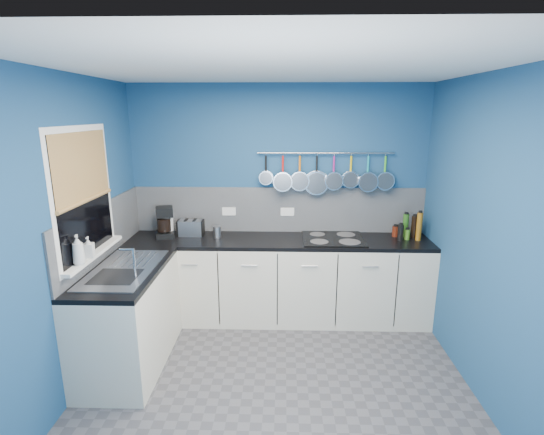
{
  "coord_description": "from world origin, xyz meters",
  "views": [
    {
      "loc": [
        0.05,
        -2.93,
        2.2
      ],
      "look_at": [
        -0.05,
        0.75,
        1.25
      ],
      "focal_mm": 27.03,
      "sensor_mm": 36.0,
      "label": 1
    }
  ],
  "objects_px": {
    "soap_bottle_a": "(78,250)",
    "soap_bottle_b": "(88,247)",
    "canister": "(217,232)",
    "hob": "(333,238)",
    "paper_towel": "(168,223)",
    "coffee_maker": "(164,222)",
    "toaster": "(191,228)"
  },
  "relations": [
    {
      "from": "soap_bottle_a",
      "to": "canister",
      "type": "xyz_separation_m",
      "value": [
        0.88,
        1.22,
        -0.21
      ]
    },
    {
      "from": "hob",
      "to": "canister",
      "type": "bearing_deg",
      "value": 178.79
    },
    {
      "from": "coffee_maker",
      "to": "paper_towel",
      "type": "bearing_deg",
      "value": 54.59
    },
    {
      "from": "hob",
      "to": "paper_towel",
      "type": "bearing_deg",
      "value": 177.62
    },
    {
      "from": "soap_bottle_b",
      "to": "hob",
      "type": "xyz_separation_m",
      "value": [
        2.11,
        1.03,
        -0.23
      ]
    },
    {
      "from": "paper_towel",
      "to": "canister",
      "type": "height_order",
      "value": "paper_towel"
    },
    {
      "from": "coffee_maker",
      "to": "toaster",
      "type": "distance_m",
      "value": 0.28
    },
    {
      "from": "soap_bottle_b",
      "to": "paper_towel",
      "type": "relative_size",
      "value": 0.63
    },
    {
      "from": "soap_bottle_a",
      "to": "coffee_maker",
      "type": "distance_m",
      "value": 1.26
    },
    {
      "from": "soap_bottle_b",
      "to": "canister",
      "type": "relative_size",
      "value": 1.43
    },
    {
      "from": "soap_bottle_a",
      "to": "canister",
      "type": "bearing_deg",
      "value": 54.22
    },
    {
      "from": "coffee_maker",
      "to": "hob",
      "type": "distance_m",
      "value": 1.8
    },
    {
      "from": "canister",
      "to": "soap_bottle_a",
      "type": "bearing_deg",
      "value": -125.78
    },
    {
      "from": "paper_towel",
      "to": "coffee_maker",
      "type": "distance_m",
      "value": 0.06
    },
    {
      "from": "soap_bottle_a",
      "to": "soap_bottle_b",
      "type": "distance_m",
      "value": 0.17
    },
    {
      "from": "soap_bottle_a",
      "to": "coffee_maker",
      "type": "bearing_deg",
      "value": 75.24
    },
    {
      "from": "coffee_maker",
      "to": "hob",
      "type": "relative_size",
      "value": 0.51
    },
    {
      "from": "canister",
      "to": "hob",
      "type": "xyz_separation_m",
      "value": [
        1.23,
        -0.03,
        -0.05
      ]
    },
    {
      "from": "soap_bottle_b",
      "to": "hob",
      "type": "distance_m",
      "value": 2.36
    },
    {
      "from": "paper_towel",
      "to": "toaster",
      "type": "xyz_separation_m",
      "value": [
        0.24,
        0.03,
        -0.05
      ]
    },
    {
      "from": "canister",
      "to": "hob",
      "type": "height_order",
      "value": "canister"
    },
    {
      "from": "soap_bottle_b",
      "to": "toaster",
      "type": "bearing_deg",
      "value": 62.76
    },
    {
      "from": "soap_bottle_a",
      "to": "soap_bottle_b",
      "type": "xyz_separation_m",
      "value": [
        0.0,
        0.17,
        -0.03
      ]
    },
    {
      "from": "coffee_maker",
      "to": "toaster",
      "type": "xyz_separation_m",
      "value": [
        0.26,
        0.08,
        -0.08
      ]
    },
    {
      "from": "paper_towel",
      "to": "coffee_maker",
      "type": "height_order",
      "value": "coffee_maker"
    },
    {
      "from": "soap_bottle_a",
      "to": "paper_towel",
      "type": "height_order",
      "value": "soap_bottle_a"
    },
    {
      "from": "coffee_maker",
      "to": "soap_bottle_b",
      "type": "bearing_deg",
      "value": -123.78
    },
    {
      "from": "paper_towel",
      "to": "canister",
      "type": "xyz_separation_m",
      "value": [
        0.54,
        -0.05,
        -0.08
      ]
    },
    {
      "from": "soap_bottle_b",
      "to": "toaster",
      "type": "distance_m",
      "value": 1.28
    },
    {
      "from": "coffee_maker",
      "to": "canister",
      "type": "distance_m",
      "value": 0.57
    },
    {
      "from": "soap_bottle_a",
      "to": "coffee_maker",
      "type": "relative_size",
      "value": 0.73
    },
    {
      "from": "toaster",
      "to": "canister",
      "type": "xyz_separation_m",
      "value": [
        0.3,
        -0.07,
        -0.02
      ]
    }
  ]
}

